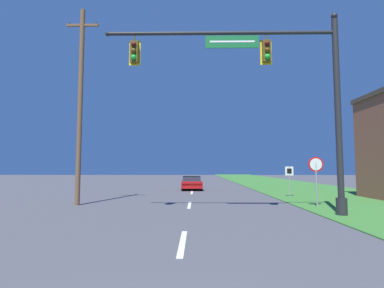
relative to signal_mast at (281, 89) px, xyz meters
The scene contains 7 objects.
grass_verge_right 21.23m from the signal_mast, 71.51° to the left, with size 10.00×110.00×0.04m.
road_center_line 13.28m from the signal_mast, 109.15° to the left, with size 0.16×34.80×0.01m.
signal_mast is the anchor object (origin of this frame).
car_ahead 16.28m from the signal_mast, 105.15° to the left, with size 2.00×4.62×1.19m.
stop_sign 5.01m from the signal_mast, 47.01° to the left, with size 0.76×0.07×2.50m.
route_sign_post 9.06m from the signal_mast, 70.99° to the left, with size 0.55×0.06×2.03m.
utility_pole_near 10.56m from the signal_mast, 161.13° to the left, with size 1.80×0.26×10.85m.
Camera 1 is at (0.37, -2.13, 2.00)m, focal length 28.00 mm.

